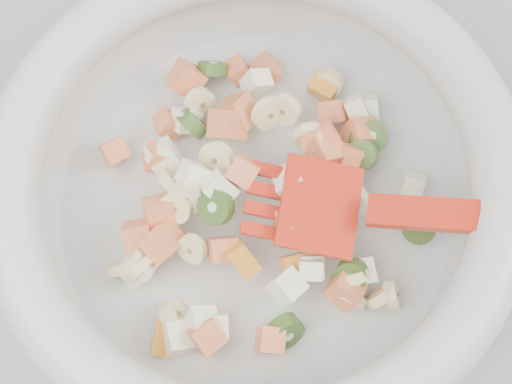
{
  "coord_description": "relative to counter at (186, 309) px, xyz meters",
  "views": [
    {
      "loc": [
        0.08,
        1.22,
        1.49
      ],
      "look_at": [
        0.09,
        1.42,
        0.95
      ],
      "focal_mm": 55.0,
      "sensor_mm": 36.0,
      "label": 1
    }
  ],
  "objects": [
    {
      "name": "counter",
      "position": [
        0.0,
        0.0,
        0.0
      ],
      "size": [
        2.0,
        0.6,
        0.9
      ],
      "primitive_type": "cube",
      "color": "#9C9BA1",
      "rests_on": "ground"
    },
    {
      "name": "mixing_bowl",
      "position": [
        0.09,
        -0.03,
        0.51
      ],
      "size": [
        0.48,
        0.39,
        0.13
      ],
      "color": "silver",
      "rests_on": "counter"
    }
  ]
}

